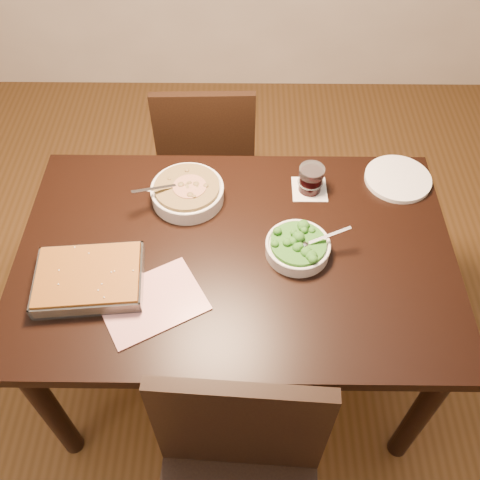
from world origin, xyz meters
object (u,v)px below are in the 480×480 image
at_px(baking_dish, 89,279).
at_px(dinner_plate, 398,179).
at_px(chair_far, 207,152).
at_px(broccoli_bowl, 298,247).
at_px(table, 236,268).
at_px(stew_bowl, 187,192).
at_px(wine_tumbler, 311,179).

xyz_separation_m(baking_dish, dinner_plate, (1.01, 0.46, -0.02)).
xyz_separation_m(baking_dish, chair_far, (0.30, 0.90, -0.29)).
distance_m(broccoli_bowl, chair_far, 0.89).
distance_m(table, stew_bowl, 0.31).
bearing_deg(baking_dish, stew_bowl, 48.03).
bearing_deg(stew_bowl, chair_far, 87.06).
bearing_deg(wine_tumbler, baking_dish, -149.47).
xyz_separation_m(wine_tumbler, dinner_plate, (0.32, 0.05, -0.05)).
bearing_deg(table, baking_dish, -163.11).
xyz_separation_m(stew_bowl, dinner_plate, (0.74, 0.10, -0.03)).
bearing_deg(wine_tumbler, broccoli_bowl, -101.89).
bearing_deg(broccoli_bowl, stew_bowl, 147.58).
bearing_deg(dinner_plate, baking_dish, -155.64).
distance_m(baking_dish, wine_tumbler, 0.81).
bearing_deg(baking_dish, chair_far, 66.48).
xyz_separation_m(table, baking_dish, (-0.44, -0.13, 0.12)).
height_order(stew_bowl, wine_tumbler, wine_tumbler).
height_order(table, stew_bowl, stew_bowl).
xyz_separation_m(baking_dish, wine_tumbler, (0.69, 0.41, 0.03)).
bearing_deg(broccoli_bowl, table, 178.82).
bearing_deg(chair_far, wine_tumbler, 127.34).
distance_m(stew_bowl, broccoli_bowl, 0.43).
bearing_deg(stew_bowl, wine_tumbler, 6.51).
height_order(baking_dish, wine_tumbler, wine_tumbler).
distance_m(table, broccoli_bowl, 0.23).
distance_m(stew_bowl, wine_tumbler, 0.43).
bearing_deg(wine_tumbler, stew_bowl, -173.49).
bearing_deg(dinner_plate, wine_tumbler, -171.24).
bearing_deg(chair_far, table, 98.68).
height_order(stew_bowl, chair_far, chair_far).
distance_m(table, chair_far, 0.79).
bearing_deg(table, wine_tumbler, 47.21).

